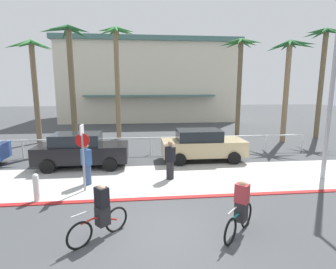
{
  "coord_description": "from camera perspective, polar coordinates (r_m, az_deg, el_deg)",
  "views": [
    {
      "loc": [
        -0.58,
        -6.69,
        3.94
      ],
      "look_at": [
        0.78,
        6.0,
        1.63
      ],
      "focal_mm": 28.38,
      "sensor_mm": 36.0,
      "label": 1
    }
  ],
  "objects": [
    {
      "name": "pedestrian_0",
      "position": [
        11.38,
        0.46,
        -5.89
      ],
      "size": [
        0.46,
        0.47,
        1.68
      ],
      "color": "#232326",
      "rests_on": "ground"
    },
    {
      "name": "pedestrian_1",
      "position": [
        11.24,
        -17.07,
        -6.4
      ],
      "size": [
        0.47,
        0.47,
        1.74
      ],
      "color": "#384C7A",
      "rests_on": "ground"
    },
    {
      "name": "building_backdrop",
      "position": [
        33.66,
        -4.24,
        11.33
      ],
      "size": [
        20.13,
        11.31,
        9.15
      ],
      "color": "beige",
      "rests_on": "ground"
    },
    {
      "name": "cyclist_red_1",
      "position": [
        7.41,
        -14.22,
        -16.04
      ],
      "size": [
        1.42,
        1.23,
        1.5
      ],
      "color": "black",
      "rests_on": "ground"
    },
    {
      "name": "palm_tree_6",
      "position": [
        23.48,
        30.42,
        14.27
      ],
      "size": [
        3.28,
        3.2,
        8.18
      ],
      "color": "brown",
      "rests_on": "ground"
    },
    {
      "name": "palm_tree_1",
      "position": [
        20.62,
        -26.97,
        12.74
      ],
      "size": [
        2.84,
        2.93,
        7.05
      ],
      "color": "#756047",
      "rests_on": "ground"
    },
    {
      "name": "curb_paint",
      "position": [
        9.73,
        -2.25,
        -13.54
      ],
      "size": [
        44.0,
        0.24,
        0.03
      ],
      "primitive_type": "cube",
      "color": "maroon",
      "rests_on": "ground"
    },
    {
      "name": "palm_tree_3",
      "position": [
        20.37,
        -10.97,
        16.24
      ],
      "size": [
        2.77,
        2.74,
        8.18
      ],
      "color": "#846B4C",
      "rests_on": "ground"
    },
    {
      "name": "car_tan_2",
      "position": [
        14.34,
        7.34,
        -2.2
      ],
      "size": [
        4.4,
        2.02,
        1.69
      ],
      "color": "tan",
      "rests_on": "ground"
    },
    {
      "name": "sidewalk_strip",
      "position": [
        11.59,
        -2.93,
        -9.59
      ],
      "size": [
        44.0,
        4.0,
        0.02
      ],
      "primitive_type": "cube",
      "color": "beige",
      "rests_on": "ground"
    },
    {
      "name": "stop_sign_bike_lane",
      "position": [
        10.39,
        -17.83,
        -2.83
      ],
      "size": [
        0.52,
        0.56,
        2.56
      ],
      "color": "gray",
      "rests_on": "ground"
    },
    {
      "name": "palm_tree_4",
      "position": [
        22.19,
        15.25,
        14.92
      ],
      "size": [
        3.16,
        3.38,
        7.62
      ],
      "color": "brown",
      "rests_on": "ground"
    },
    {
      "name": "rail_fence",
      "position": [
        15.51,
        -3.86,
        -1.31
      ],
      "size": [
        19.03,
        0.08,
        1.04
      ],
      "color": "white",
      "rests_on": "ground"
    },
    {
      "name": "ground_plane",
      "position": [
        17.15,
        -4.02,
        -3.06
      ],
      "size": [
        80.0,
        80.0,
        0.0
      ],
      "primitive_type": "plane",
      "color": "#424447"
    },
    {
      "name": "bollard_2",
      "position": [
        10.41,
        -26.46,
        -10.07
      ],
      "size": [
        0.2,
        0.2,
        1.0
      ],
      "color": "white",
      "rests_on": "ground"
    },
    {
      "name": "car_black_1",
      "position": [
        13.77,
        -18.13,
        -3.15
      ],
      "size": [
        4.4,
        2.02,
        1.69
      ],
      "color": "black",
      "rests_on": "ground"
    },
    {
      "name": "palm_tree_2",
      "position": [
        18.07,
        -20.28,
        14.74
      ],
      "size": [
        3.05,
        3.18,
        7.64
      ],
      "color": "brown",
      "rests_on": "ground"
    },
    {
      "name": "palm_tree_5",
      "position": [
        20.64,
        24.4,
        13.71
      ],
      "size": [
        3.6,
        3.2,
        7.08
      ],
      "color": "#846B4C",
      "rests_on": "ground"
    },
    {
      "name": "cyclist_teal_0",
      "position": [
        7.65,
        15.33,
        -15.23
      ],
      "size": [
        1.29,
        1.37,
        1.5
      ],
      "color": "black",
      "rests_on": "ground"
    }
  ]
}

